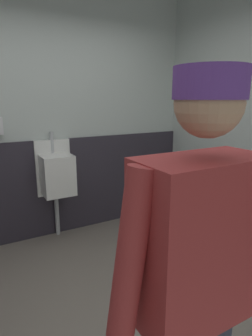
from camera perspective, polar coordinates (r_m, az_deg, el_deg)
ground_plane at (r=2.37m, az=-3.07°, el=-29.43°), size 4.22×3.91×0.04m
wall_back at (r=3.36m, az=-16.68°, el=10.40°), size 4.22×0.12×2.86m
wainscot_band_back at (r=3.44m, az=-15.41°, el=-4.03°), size 3.62×0.03×1.15m
urinal_solo at (r=3.26m, az=-13.89°, el=-1.20°), size 0.40×0.34×1.24m
person at (r=1.10m, az=14.53°, el=-19.86°), size 0.68×0.60×1.70m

